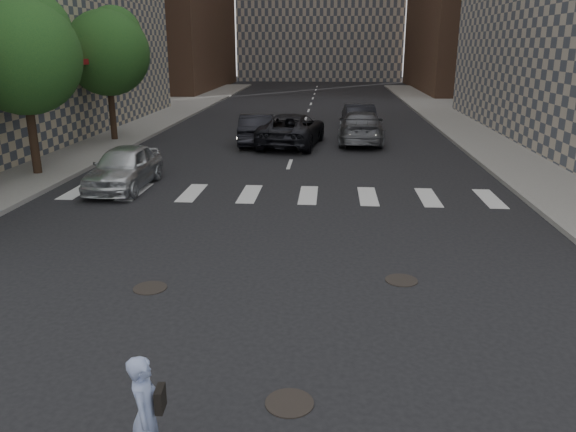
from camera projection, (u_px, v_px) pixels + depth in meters
name	position (u px, v px, depth m)	size (l,w,h in m)	color
ground	(235.00, 318.00, 10.45)	(160.00, 160.00, 0.00)	black
sidewalk_left	(32.00, 136.00, 30.53)	(13.00, 80.00, 0.15)	gray
tree_b	(25.00, 51.00, 20.38)	(4.20, 4.20, 6.60)	#382619
tree_c	(109.00, 49.00, 28.00)	(4.20, 4.20, 6.60)	#382619
manhole_a	(290.00, 403.00, 7.98)	(0.70, 0.70, 0.02)	black
manhole_b	(150.00, 288.00, 11.74)	(0.70, 0.70, 0.02)	black
manhole_c	(401.00, 280.00, 12.12)	(0.70, 0.70, 0.02)	black
skateboarder	(147.00, 415.00, 6.42)	(0.41, 0.81, 1.59)	brown
silver_sedan	(124.00, 167.00, 19.68)	(1.77, 4.41, 1.50)	silver
traffic_car_a	(257.00, 129.00, 28.37)	(1.63, 4.67, 1.54)	black
traffic_car_b	(361.00, 127.00, 28.77)	(2.27, 5.58, 1.62)	#505257
traffic_car_c	(292.00, 130.00, 27.97)	(2.66, 5.77, 1.60)	black
traffic_car_d	(357.00, 114.00, 34.78)	(1.68, 4.18, 1.43)	#AAACB2
traffic_car_e	(358.00, 117.00, 32.86)	(1.66, 4.76, 1.57)	black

